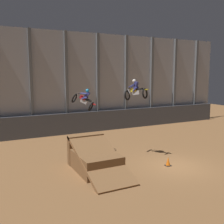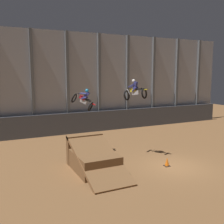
{
  "view_description": "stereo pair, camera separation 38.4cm",
  "coord_description": "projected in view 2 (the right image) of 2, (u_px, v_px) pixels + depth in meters",
  "views": [
    {
      "loc": [
        -11.01,
        -12.65,
        5.93
      ],
      "look_at": [
        -1.69,
        5.88,
        2.9
      ],
      "focal_mm": 42.0,
      "sensor_mm": 36.0,
      "label": 1
    },
    {
      "loc": [
        -10.67,
        -12.82,
        5.93
      ],
      "look_at": [
        -1.69,
        5.88,
        2.9
      ],
      "focal_mm": 42.0,
      "sensor_mm": 36.0,
      "label": 2
    }
  ],
  "objects": [
    {
      "name": "rider_bike_right_air",
      "position": [
        135.0,
        91.0,
        18.24
      ],
      "size": [
        1.44,
        1.75,
        1.54
      ],
      "rotation": [
        -0.14,
        0.0,
        0.53
      ],
      "color": "black"
    },
    {
      "name": "rider_bike_left_air",
      "position": [
        84.0,
        100.0,
        19.21
      ],
      "size": [
        1.75,
        1.65,
        1.68
      ],
      "rotation": [
        0.43,
        0.0,
        0.86
      ],
      "color": "black"
    },
    {
      "name": "traffic_cone_near_ramp",
      "position": [
        167.0,
        162.0,
        16.94
      ],
      "size": [
        0.36,
        0.36,
        0.58
      ],
      "color": "black",
      "rests_on": "ground_plane"
    },
    {
      "name": "lower_barrier",
      "position": [
        102.0,
        121.0,
        27.35
      ],
      "size": [
        31.36,
        0.2,
        2.1
      ],
      "color": "#474C56",
      "rests_on": "ground_plane"
    },
    {
      "name": "arena_back_wall",
      "position": [
        99.0,
        83.0,
        27.42
      ],
      "size": [
        32.0,
        0.4,
        10.04
      ],
      "color": "#A3A8B2",
      "rests_on": "ground_plane"
    },
    {
      "name": "ground_plane",
      "position": [
        175.0,
        167.0,
        16.86
      ],
      "size": [
        60.0,
        60.0,
        0.0
      ],
      "primitive_type": "plane",
      "color": "brown"
    },
    {
      "name": "dirt_ramp",
      "position": [
        93.0,
        158.0,
        16.38
      ],
      "size": [
        2.43,
        5.09,
        2.09
      ],
      "color": "brown",
      "rests_on": "ground_plane"
    }
  ]
}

